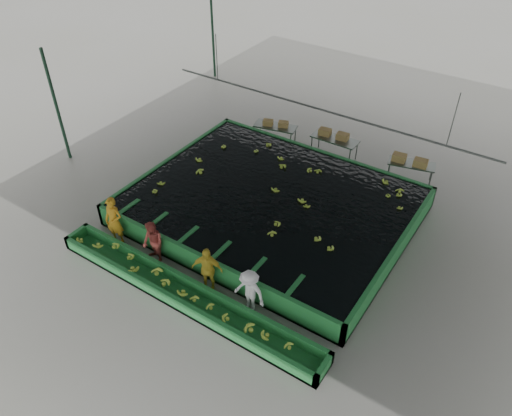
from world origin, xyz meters
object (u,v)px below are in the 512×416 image
Objects in this scene: worker_c at (207,269)px; packing_table_right at (410,172)px; worker_b at (153,243)px; packing_table_left at (275,134)px; box_stack_right at (409,163)px; worker_d at (249,292)px; box_stack_mid at (333,137)px; worker_a at (114,221)px; sorting_trough at (184,294)px; flotation_tank at (271,206)px; packing_table_mid at (334,148)px; box_stack_left at (276,126)px.

worker_c reaches higher than packing_table_right.
worker_b is 9.04m from packing_table_left.
worker_d is at bearing -99.27° from box_stack_right.
packing_table_left is (-0.78, 9.00, -0.38)m from worker_b.
packing_table_right is at bearing 42.27° from box_stack_right.
worker_c is 9.46m from box_stack_mid.
worker_a is 1.15× the size of worker_b.
packing_table_left is (-2.73, 9.80, 0.19)m from sorting_trough.
box_stack_right is at bearing 40.86° from worker_a.
box_stack_mid is (-3.58, -0.02, 0.51)m from packing_table_right.
packing_table_mid is at bearing 88.82° from flotation_tank.
worker_c is 1.48× the size of box_stack_left.
packing_table_left is at bearing 85.58° from worker_c.
flotation_tank is 5.31× the size of packing_table_right.
flotation_tank reaches higher than packing_table_right.
packing_table_mid is (2.84, 0.40, 0.03)m from packing_table_left.
worker_b is 0.80× the size of packing_table_mid.
worker_b is at bearing -101.63° from box_stack_mid.
worker_d is at bearing -11.51° from worker_a.
worker_b is 9.63m from packing_table_mid.
worker_b is 1.42× the size of box_stack_left.
flotation_tank is at bearing 90.00° from sorting_trough.
box_stack_left reaches higher than sorting_trough.
worker_b is 1.02× the size of worker_d.
worker_a is at bearing 179.74° from worker_d.
box_stack_right is at bearing 3.66° from box_stack_left.
worker_a is at bearing 156.70° from worker_c.
worker_d reaches higher than packing_table_right.
worker_a is 11.99m from packing_table_right.
box_stack_right is (3.49, -0.06, -0.08)m from box_stack_mid.
worker_b is at bearing 156.70° from worker_c.
sorting_trough is 7.42× the size of box_stack_mid.
box_stack_mid is at bearing 96.48° from worker_b.
worker_d is at bearing -62.55° from box_stack_left.
worker_a is 1.81m from worker_b.
box_stack_mid is (2.71, 0.45, 0.06)m from box_stack_left.
worker_a reaches higher than sorting_trough.
box_stack_mid is at bearing 152.66° from packing_table_mid.
box_stack_mid reaches higher than packing_table_mid.
sorting_trough is 6.06× the size of worker_b.
packing_table_mid is 1.78× the size of box_stack_left.
flotation_tank is 6.29m from packing_table_right.
worker_d is (5.71, 0.00, -0.14)m from worker_a.
box_stack_right is (3.39, -0.00, 0.39)m from packing_table_mid.
worker_b is (-1.95, 0.80, 0.57)m from sorting_trough.
box_stack_left is at bearing -170.52° from box_stack_mid.
packing_table_mid is 3.47m from packing_table_right.
worker_d is 0.86× the size of packing_table_right.
box_stack_right is at bearing 71.10° from sorting_trough.
box_stack_right is (7.24, 9.40, -0.09)m from worker_a.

